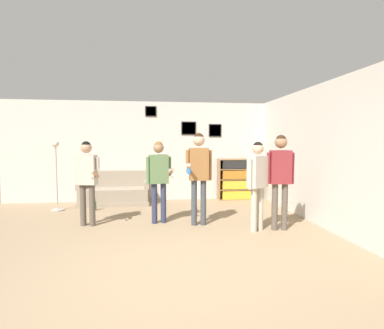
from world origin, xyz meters
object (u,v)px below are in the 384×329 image
(person_player_foreground_center, at_px, (159,174))
(bottle_on_floor, at_px, (95,205))
(person_watcher_holding_cup, at_px, (199,168))
(person_spectator_near_bookshelf, at_px, (257,177))
(bookshelf, at_px, (238,179))
(person_player_foreground_left, at_px, (87,174))
(couch, at_px, (115,193))
(person_spectator_far_right, at_px, (280,172))
(floor_lamp, at_px, (56,170))

(person_player_foreground_center, height_order, bottle_on_floor, person_player_foreground_center)
(person_watcher_holding_cup, xyz_separation_m, bottle_on_floor, (-2.23, 1.54, -0.98))
(person_player_foreground_center, distance_m, person_spectator_near_bookshelf, 1.90)
(bookshelf, height_order, bottle_on_floor, bookshelf)
(person_player_foreground_left, height_order, bottle_on_floor, person_player_foreground_left)
(person_spectator_near_bookshelf, bearing_deg, couch, 135.63)
(person_player_foreground_left, relative_size, bottle_on_floor, 5.42)
(person_player_foreground_center, height_order, person_spectator_near_bookshelf, person_player_foreground_center)
(couch, distance_m, bookshelf, 3.37)
(person_player_foreground_center, height_order, person_watcher_holding_cup, person_watcher_holding_cup)
(person_player_foreground_center, relative_size, person_spectator_far_right, 0.93)
(person_player_foreground_left, bearing_deg, couch, 82.95)
(person_watcher_holding_cup, bearing_deg, person_spectator_near_bookshelf, -27.89)
(person_player_foreground_left, bearing_deg, floor_lamp, 124.88)
(couch, height_order, person_spectator_near_bookshelf, person_spectator_near_bookshelf)
(person_player_foreground_center, relative_size, person_spectator_near_bookshelf, 1.00)
(person_player_foreground_left, distance_m, person_watcher_holding_cup, 2.13)
(person_player_foreground_center, bearing_deg, person_spectator_far_right, -19.03)
(person_player_foreground_left, bearing_deg, person_watcher_holding_cup, -5.95)
(person_spectator_near_bookshelf, bearing_deg, person_player_foreground_center, 156.32)
(person_spectator_far_right, xyz_separation_m, bottle_on_floor, (-3.64, 2.04, -0.95))
(couch, relative_size, floor_lamp, 1.08)
(bookshelf, distance_m, person_player_foreground_left, 4.27)
(bookshelf, distance_m, floor_lamp, 4.68)
(person_player_foreground_left, distance_m, person_player_foreground_center, 1.36)
(floor_lamp, bearing_deg, bottle_on_floor, -6.09)
(couch, bearing_deg, bookshelf, 3.43)
(person_player_foreground_left, bearing_deg, person_spectator_far_right, -11.62)
(floor_lamp, xyz_separation_m, bottle_on_floor, (0.87, -0.09, -0.83))
(person_player_foreground_center, xyz_separation_m, person_spectator_far_right, (2.17, -0.75, 0.08))
(floor_lamp, xyz_separation_m, person_watcher_holding_cup, (3.10, -1.63, 0.16))
(person_player_foreground_left, distance_m, person_spectator_near_bookshelf, 3.18)
(couch, xyz_separation_m, person_spectator_far_right, (3.27, -2.76, 0.78))
(couch, height_order, bottle_on_floor, couch)
(floor_lamp, distance_m, person_player_foreground_center, 2.72)
(bookshelf, relative_size, person_watcher_holding_cup, 0.65)
(bookshelf, bearing_deg, person_spectator_far_right, -91.65)
(person_player_foreground_left, height_order, person_spectator_far_right, person_spectator_far_right)
(bookshelf, relative_size, person_spectator_near_bookshelf, 0.72)
(floor_lamp, relative_size, person_player_foreground_center, 1.02)
(person_watcher_holding_cup, bearing_deg, bookshelf, 58.70)
(person_watcher_holding_cup, xyz_separation_m, person_spectator_far_right, (1.41, -0.50, -0.03))
(person_spectator_near_bookshelf, bearing_deg, person_spectator_far_right, 1.86)
(couch, distance_m, person_player_foreground_center, 2.40)
(couch, height_order, person_watcher_holding_cup, person_watcher_holding_cup)
(floor_lamp, bearing_deg, person_player_foreground_center, -30.69)
(person_player_foreground_center, xyz_separation_m, person_spectator_near_bookshelf, (1.74, -0.76, -0.01))
(person_player_foreground_left, height_order, person_player_foreground_center, person_player_foreground_left)
(bookshelf, distance_m, person_spectator_near_bookshelf, 3.05)
(person_player_foreground_left, bearing_deg, bottle_on_floor, 95.14)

